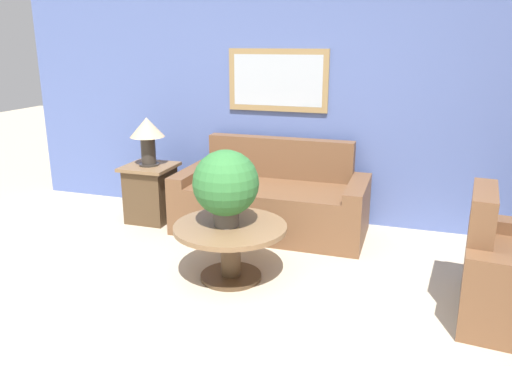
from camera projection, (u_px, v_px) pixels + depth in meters
name	position (u px, v px, depth m)	size (l,w,h in m)	color
ground_plane	(224.00, 356.00, 3.12)	(20.00, 20.00, 0.00)	#BCAD93
wall_back	(315.00, 100.00, 5.23)	(6.97, 0.09, 2.60)	#5166A8
couch_main	(271.00, 202.00, 5.13)	(1.93, 0.86, 0.92)	brown
coffee_table	(230.00, 240.00, 4.07)	(0.92, 0.92, 0.47)	#4C3823
side_table	(151.00, 192.00, 5.42)	(0.52, 0.52, 0.62)	#4C3823
table_lamp	(147.00, 133.00, 5.24)	(0.37, 0.37, 0.51)	#2D2823
potted_plant_on_table	(226.00, 184.00, 3.93)	(0.53, 0.53, 0.62)	#4C4742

